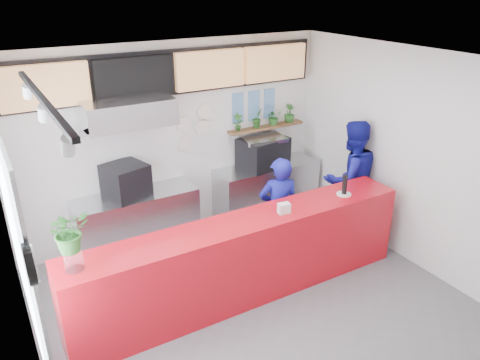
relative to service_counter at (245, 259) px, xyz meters
name	(u,v)px	position (x,y,z in m)	size (l,w,h in m)	color
floor	(262,312)	(0.00, -0.40, -0.55)	(5.00, 5.00, 0.00)	slate
ceiling	(267,66)	(0.00, -0.40, 2.45)	(5.00, 5.00, 0.00)	silver
wall_back	(175,141)	(0.00, 2.10, 0.95)	(5.00, 5.00, 0.00)	white
wall_left	(21,268)	(-2.50, -0.40, 0.95)	(5.00, 5.00, 0.00)	white
wall_right	(419,162)	(2.50, -0.40, 0.95)	(5.00, 5.00, 0.00)	white
service_counter	(245,259)	(0.00, 0.00, 0.00)	(4.50, 0.60, 1.10)	red
cream_band	(171,68)	(0.00, 2.09, 2.05)	(5.00, 0.02, 0.80)	beige
prep_bench	(137,222)	(-0.80, 1.80, -0.10)	(1.80, 0.60, 0.90)	#B2B5BA
panini_oven	(126,181)	(-0.91, 1.80, 0.59)	(0.54, 0.54, 0.49)	black
extraction_hood	(127,112)	(-0.80, 1.75, 1.60)	(1.20, 0.70, 0.35)	#B2B5BA
hood_lip	(129,126)	(-0.80, 1.75, 1.40)	(1.20, 0.70, 0.08)	#B2B5BA
right_bench	(266,190)	(1.50, 1.80, -0.10)	(1.80, 0.60, 0.90)	#B2B5BA
espresso_machine	(263,152)	(1.42, 1.80, 0.60)	(0.76, 0.55, 0.49)	black
espresso_tray	(263,139)	(1.42, 1.80, 0.83)	(0.69, 0.48, 0.06)	#A5A7AC
herb_shelf	(266,127)	(1.60, 2.00, 0.95)	(1.40, 0.18, 0.04)	brown
menu_board_far_left	(45,87)	(-1.75, 1.98, 2.00)	(1.10, 0.10, 0.55)	tan
menu_board_mid_left	(134,77)	(-0.59, 1.98, 2.00)	(1.10, 0.10, 0.55)	black
menu_board_mid_right	(210,70)	(0.57, 1.98, 2.00)	(1.10, 0.10, 0.55)	tan
menu_board_far_right	(275,63)	(1.73, 1.98, 2.00)	(1.10, 0.10, 0.55)	tan
soffit	(172,72)	(0.00, 2.06, 2.00)	(4.80, 0.04, 0.65)	black
window_pane	(16,232)	(-2.47, -0.10, 1.15)	(0.04, 2.20, 1.90)	silver
window_frame	(18,232)	(-2.45, -0.10, 1.15)	(0.03, 2.30, 2.00)	#B2B5BA
wall_clock_rim	(29,264)	(-2.46, -1.30, 1.50)	(0.30, 0.30, 0.05)	black
wall_clock_face	(34,263)	(-2.43, -1.30, 1.50)	(0.26, 0.26, 0.02)	white
track_rail	(41,98)	(-2.10, -0.40, 2.39)	(0.05, 2.40, 0.04)	black
dec_plate_a	(184,124)	(0.15, 2.07, 1.20)	(0.24, 0.24, 0.03)	silver
dec_plate_b	(202,128)	(0.45, 2.07, 1.10)	(0.24, 0.24, 0.03)	silver
dec_plate_c	(185,143)	(0.15, 2.07, 0.90)	(0.24, 0.24, 0.03)	silver
dec_plate_d	(205,112)	(0.50, 2.07, 1.35)	(0.24, 0.24, 0.03)	silver
photo_frame_a	(238,100)	(1.10, 2.08, 1.45)	(0.20, 0.02, 0.25)	#598CBF
photo_frame_b	(254,98)	(1.40, 2.08, 1.45)	(0.20, 0.02, 0.25)	#598CBF
photo_frame_c	(269,96)	(1.70, 2.08, 1.45)	(0.20, 0.02, 0.25)	#598CBF
photo_frame_d	(238,116)	(1.10, 2.08, 1.20)	(0.20, 0.02, 0.25)	#598CBF
photo_frame_e	(254,113)	(1.40, 2.08, 1.20)	(0.20, 0.02, 0.25)	#598CBF
photo_frame_f	(269,111)	(1.70, 2.08, 1.20)	(0.20, 0.02, 0.25)	#598CBF
staff_center	(279,210)	(0.86, 0.52, 0.24)	(0.58, 0.38, 1.58)	navy
staff_right	(350,179)	(2.24, 0.59, 0.39)	(0.91, 0.71, 1.87)	navy
herb_a	(238,122)	(1.05, 2.00, 1.12)	(0.16, 0.11, 0.30)	#265E21
herb_b	(257,118)	(1.42, 2.00, 1.13)	(0.18, 0.15, 0.33)	#265E21
herb_c	(274,117)	(1.75, 2.00, 1.11)	(0.25, 0.22, 0.28)	#265E21
herb_d	(289,113)	(2.07, 2.00, 1.13)	(0.18, 0.16, 0.31)	#265E21
glass_vase	(74,259)	(-2.01, -0.02, 0.67)	(0.19, 0.19, 0.23)	silver
basil_vase	(69,231)	(-2.01, -0.02, 0.99)	(0.40, 0.34, 0.44)	#265E21
napkin_holder	(284,208)	(0.52, -0.07, 0.62)	(0.15, 0.09, 0.13)	silver
white_plate	(344,194)	(1.53, -0.04, 0.56)	(0.20, 0.20, 0.01)	silver
pepper_mill	(345,185)	(1.53, -0.04, 0.70)	(0.07, 0.07, 0.26)	black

